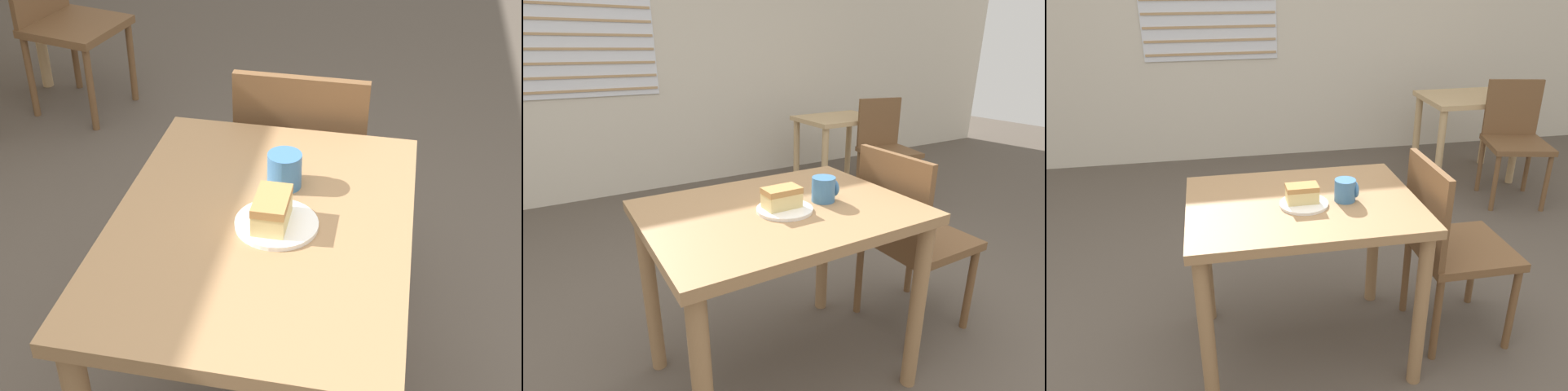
# 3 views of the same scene
# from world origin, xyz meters

# --- Properties ---
(wall_back) EXTENTS (10.00, 0.10, 2.80)m
(wall_back) POSITION_xyz_m (-0.00, 3.03, 1.40)
(wall_back) COLOR beige
(wall_back) RESTS_ON ground_plane
(dining_table_near) EXTENTS (0.97, 0.73, 0.77)m
(dining_table_near) POSITION_xyz_m (-0.01, 0.23, 0.65)
(dining_table_near) COLOR #9E754C
(dining_table_near) RESTS_ON ground_plane
(dining_table_far) EXTENTS (0.76, 0.58, 0.70)m
(dining_table_far) POSITION_xyz_m (1.76, 2.15, 0.56)
(dining_table_far) COLOR tan
(dining_table_far) RESTS_ON ground_plane
(chair_near_window) EXTENTS (0.43, 0.43, 0.90)m
(chair_near_window) POSITION_xyz_m (0.68, 0.22, 0.50)
(chair_near_window) COLOR brown
(chair_near_window) RESTS_ON ground_plane
(chair_far_corner) EXTENTS (0.52, 0.52, 0.90)m
(chair_far_corner) POSITION_xyz_m (1.89, 1.65, 0.50)
(chair_far_corner) COLOR brown
(chair_far_corner) RESTS_ON ground_plane
(plate) EXTENTS (0.20, 0.20, 0.01)m
(plate) POSITION_xyz_m (-0.02, 0.19, 0.78)
(plate) COLOR white
(plate) RESTS_ON dining_table_near
(cake_slice) EXTENTS (0.13, 0.08, 0.07)m
(cake_slice) POSITION_xyz_m (-0.02, 0.20, 0.82)
(cake_slice) COLOR #E0C67F
(cake_slice) RESTS_ON plate
(coffee_mug) EXTENTS (0.10, 0.09, 0.09)m
(coffee_mug) POSITION_xyz_m (0.17, 0.20, 0.82)
(coffee_mug) COLOR teal
(coffee_mug) RESTS_ON dining_table_near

